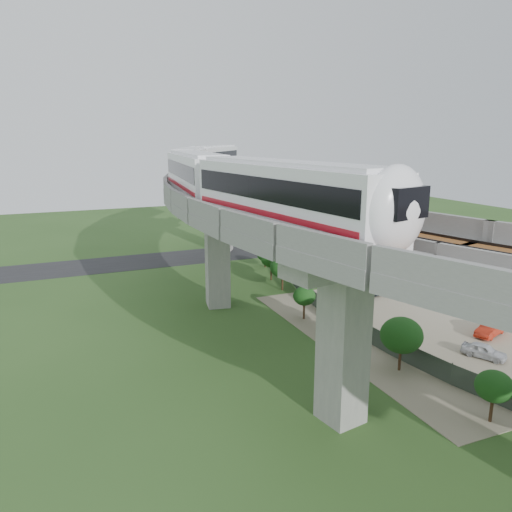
# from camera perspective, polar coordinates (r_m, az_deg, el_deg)

# --- Properties ---
(ground) EXTENTS (160.00, 160.00, 0.00)m
(ground) POSITION_cam_1_polar(r_m,az_deg,el_deg) (37.27, -0.42, -10.65)
(ground) COLOR #2F5120
(ground) RESTS_ON ground
(dirt_lot) EXTENTS (18.00, 26.00, 0.04)m
(dirt_lot) POSITION_cam_1_polar(r_m,az_deg,el_deg) (42.77, 18.45, -8.09)
(dirt_lot) COLOR #7E735C
(dirt_lot) RESTS_ON ground
(asphalt_road) EXTENTS (60.00, 8.00, 0.03)m
(asphalt_road) POSITION_cam_1_polar(r_m,az_deg,el_deg) (64.59, -10.73, -0.39)
(asphalt_road) COLOR #232326
(asphalt_road) RESTS_ON ground
(viaduct) EXTENTS (19.58, 73.98, 11.40)m
(viaduct) POSITION_cam_1_polar(r_m,az_deg,el_deg) (36.20, 5.19, 3.59)
(viaduct) COLOR #99968E
(viaduct) RESTS_ON ground
(metro_train) EXTENTS (18.77, 59.67, 3.64)m
(metro_train) POSITION_cam_1_polar(r_m,az_deg,el_deg) (47.48, -4.69, 9.90)
(metro_train) COLOR white
(metro_train) RESTS_ON ground
(fence) EXTENTS (3.87, 38.73, 1.50)m
(fence) POSITION_cam_1_polar(r_m,az_deg,el_deg) (41.44, 12.23, -7.30)
(fence) COLOR #2D382D
(fence) RESTS_ON ground
(tree_0) EXTENTS (1.97, 1.97, 2.40)m
(tree_0) POSITION_cam_1_polar(r_m,az_deg,el_deg) (59.54, 1.05, 0.20)
(tree_0) COLOR #382314
(tree_0) RESTS_ON ground
(tree_1) EXTENTS (2.30, 2.30, 3.40)m
(tree_1) POSITION_cam_1_polar(r_m,az_deg,el_deg) (53.93, 1.76, -0.28)
(tree_1) COLOR #382314
(tree_1) RESTS_ON ground
(tree_2) EXTENTS (2.57, 2.57, 3.50)m
(tree_2) POSITION_cam_1_polar(r_m,az_deg,el_deg) (50.40, 3.06, -1.29)
(tree_2) COLOR #382314
(tree_2) RESTS_ON ground
(tree_3) EXTENTS (1.91, 1.91, 2.90)m
(tree_3) POSITION_cam_1_polar(r_m,az_deg,el_deg) (42.59, 5.54, -4.58)
(tree_3) COLOR #382314
(tree_3) RESTS_ON ground
(tree_4) EXTENTS (2.28, 2.28, 3.20)m
(tree_4) POSITION_cam_1_polar(r_m,az_deg,el_deg) (39.47, 9.01, -5.94)
(tree_4) COLOR #382314
(tree_4) RESTS_ON ground
(tree_5) EXTENTS (2.80, 2.80, 3.73)m
(tree_5) POSITION_cam_1_polar(r_m,az_deg,el_deg) (34.52, 16.30, -8.68)
(tree_5) COLOR #382314
(tree_5) RESTS_ON ground
(tree_6) EXTENTS (2.02, 2.02, 3.01)m
(tree_6) POSITION_cam_1_polar(r_m,az_deg,el_deg) (30.57, 25.56, -13.30)
(tree_6) COLOR #382314
(tree_6) RESTS_ON ground
(car_white) EXTENTS (2.45, 3.23, 1.03)m
(car_white) POSITION_cam_1_polar(r_m,az_deg,el_deg) (39.19, 24.62, -9.82)
(car_white) COLOR silver
(car_white) RESTS_ON dirt_lot
(car_red) EXTENTS (3.56, 2.22, 1.11)m
(car_red) POSITION_cam_1_polar(r_m,az_deg,el_deg) (43.54, 25.22, -7.52)
(car_red) COLOR #A8200F
(car_red) RESTS_ON dirt_lot
(car_dark) EXTENTS (3.92, 2.16, 1.08)m
(car_dark) POSITION_cam_1_polar(r_m,az_deg,el_deg) (50.47, 13.37, -3.78)
(car_dark) COLOR black
(car_dark) RESTS_ON dirt_lot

